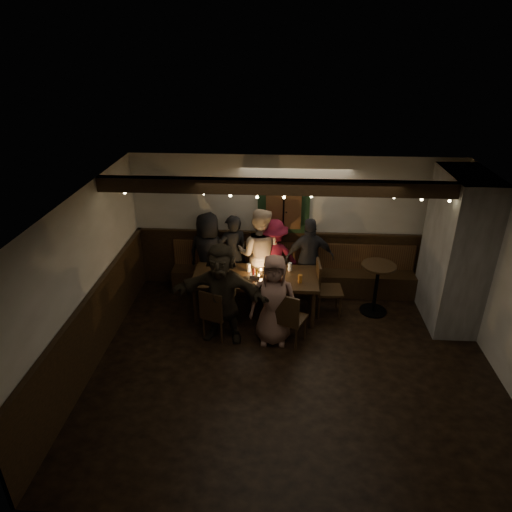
# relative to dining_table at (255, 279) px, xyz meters

# --- Properties ---
(room) EXTENTS (6.02, 5.01, 2.62)m
(room) POSITION_rel_dining_table_xyz_m (1.72, 0.02, 0.37)
(room) COLOR black
(room) RESTS_ON ground
(dining_table) EXTENTS (2.15, 0.92, 0.93)m
(dining_table) POSITION_rel_dining_table_xyz_m (0.00, 0.00, 0.00)
(dining_table) COLOR black
(dining_table) RESTS_ON ground
(chair_near_left) EXTENTS (0.53, 0.53, 0.90)m
(chair_near_left) POSITION_rel_dining_table_xyz_m (-0.61, -0.76, -0.20)
(chair_near_left) COLOR black
(chair_near_left) RESTS_ON ground
(chair_near_right) EXTENTS (0.57, 0.57, 0.96)m
(chair_near_right) POSITION_rel_dining_table_xyz_m (0.58, -0.86, -0.16)
(chair_near_right) COLOR black
(chair_near_right) RESTS_ON ground
(chair_end) EXTENTS (0.48, 0.48, 1.01)m
(chair_end) POSITION_rel_dining_table_xyz_m (1.20, 0.10, -0.14)
(chair_end) COLOR black
(chair_end) RESTS_ON ground
(high_top) EXTENTS (0.59, 0.59, 0.94)m
(high_top) POSITION_rel_dining_table_xyz_m (2.12, 0.20, -0.10)
(high_top) COLOR black
(high_top) RESTS_ON ground
(person_a) EXTENTS (0.91, 0.71, 1.64)m
(person_a) POSITION_rel_dining_table_xyz_m (-0.91, 0.66, 0.12)
(person_a) COLOR black
(person_a) RESTS_ON ground
(person_b) EXTENTS (0.68, 0.57, 1.58)m
(person_b) POSITION_rel_dining_table_xyz_m (-0.46, 0.75, 0.09)
(person_b) COLOR black
(person_b) RESTS_ON ground
(person_c) EXTENTS (0.95, 0.80, 1.75)m
(person_c) POSITION_rel_dining_table_xyz_m (0.04, 0.64, 0.18)
(person_c) COLOR #C7AE94
(person_c) RESTS_ON ground
(person_d) EXTENTS (1.12, 0.86, 1.52)m
(person_d) POSITION_rel_dining_table_xyz_m (0.29, 0.72, 0.06)
(person_d) COLOR maroon
(person_d) RESTS_ON ground
(person_e) EXTENTS (0.95, 0.48, 1.56)m
(person_e) POSITION_rel_dining_table_xyz_m (0.96, 0.72, 0.08)
(person_e) COLOR #24252A
(person_e) RESTS_ON ground
(person_f) EXTENTS (1.61, 0.69, 1.69)m
(person_f) POSITION_rel_dining_table_xyz_m (-0.48, -0.74, 0.14)
(person_f) COLOR black
(person_f) RESTS_ON ground
(person_g) EXTENTS (0.76, 0.50, 1.53)m
(person_g) POSITION_rel_dining_table_xyz_m (0.34, -0.77, 0.07)
(person_g) COLOR #825E51
(person_g) RESTS_ON ground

